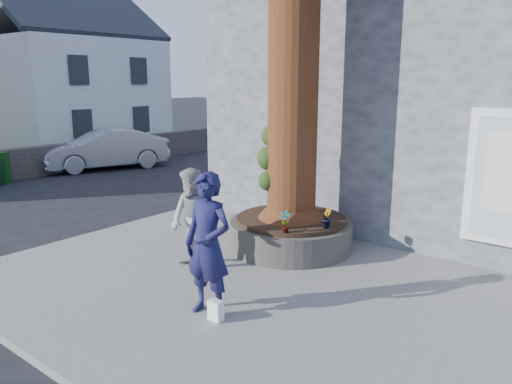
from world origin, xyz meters
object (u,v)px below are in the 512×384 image
Objects in this scene: planter at (291,233)px; woman at (193,220)px; car_silver at (106,149)px; man at (208,245)px.

woman is at bearing -108.04° from planter.
car_silver is at bearing 162.54° from planter.
woman reaches higher than planter.
woman reaches higher than car_silver.
man is 1.14× the size of woman.
planter is 11.12m from car_silver.
planter is 3.07m from man.
planter is 1.34× the size of woman.
car_silver is (-9.97, 5.26, -0.25)m from woman.
man reaches higher than planter.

